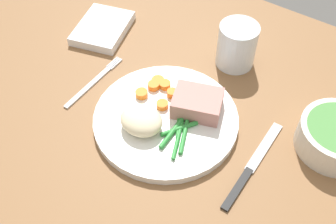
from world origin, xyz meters
The scene contains 10 objects.
dining_table centered at (0.00, 0.00, 1.00)cm, with size 120.00×90.00×2.00cm.
dinner_plate centered at (0.20, 0.41, 2.80)cm, with size 26.65×26.65×1.60cm, color white.
meat_portion centered at (3.80, 4.61, 5.39)cm, with size 8.78×6.78×3.59cm, color #B2756B.
mashed_potatoes centered at (-2.20, -4.39, 5.48)cm, with size 7.83×6.72×3.76cm, color beige.
carrot_slices centered at (-4.59, 4.10, 4.15)cm, with size 7.11×7.01×1.29cm.
green_beans centered at (3.87, -1.93, 3.98)cm, with size 6.39×10.27×0.90cm.
fork centered at (-17.72, 0.15, 2.20)cm, with size 1.44×16.60×0.40cm.
knife centered at (17.63, 0.13, 2.20)cm, with size 1.70×20.50×0.64cm.
water_glass centered at (2.82, 21.40, 5.93)cm, with size 7.97×7.97×9.27cm.
napkin centered at (-26.53, 13.56, 3.00)cm, with size 10.48×13.69×1.99cm, color white.
Camera 1 is at (26.62, -38.45, 61.20)cm, focal length 43.40 mm.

